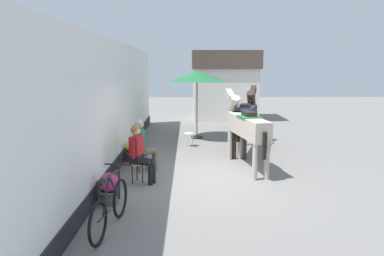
% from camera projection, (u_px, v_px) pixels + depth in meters
% --- Properties ---
extents(ground_plane, '(40.00, 40.00, 0.00)m').
position_uv_depth(ground_plane, '(203.00, 150.00, 11.55)').
color(ground_plane, slate).
extents(pub_facade_wall, '(0.34, 14.00, 3.40)m').
position_uv_depth(pub_facade_wall, '(116.00, 109.00, 9.78)').
color(pub_facade_wall, white).
rests_on(pub_facade_wall, ground_plane).
extents(distant_cottage, '(3.40, 2.60, 3.50)m').
position_uv_depth(distant_cottage, '(225.00, 84.00, 18.07)').
color(distant_cottage, silver).
rests_on(distant_cottage, ground_plane).
extents(seated_visitor_near, '(0.61, 0.49, 1.39)m').
position_uv_depth(seated_visitor_near, '(139.00, 151.00, 8.13)').
color(seated_visitor_near, gold).
rests_on(seated_visitor_near, ground_plane).
extents(seated_visitor_far, '(0.61, 0.49, 1.39)m').
position_uv_depth(seated_visitor_far, '(143.00, 142.00, 9.05)').
color(seated_visitor_far, black).
rests_on(seated_visitor_far, ground_plane).
extents(saddled_horse_near, '(0.87, 2.96, 2.06)m').
position_uv_depth(saddled_horse_near, '(246.00, 126.00, 9.35)').
color(saddled_horse_near, '#B2A899').
rests_on(saddled_horse_near, ground_plane).
extents(saddled_horse_far, '(1.23, 2.88, 2.06)m').
position_uv_depth(saddled_horse_far, '(246.00, 116.00, 11.22)').
color(saddled_horse_far, '#2D231E').
rests_on(saddled_horse_far, ground_plane).
extents(flower_planter_near, '(0.43, 0.43, 0.64)m').
position_uv_depth(flower_planter_near, '(109.00, 188.00, 6.96)').
color(flower_planter_near, '#4C4C51').
rests_on(flower_planter_near, ground_plane).
extents(flower_planter_far, '(0.43, 0.43, 0.64)m').
position_uv_depth(flower_planter_far, '(132.00, 150.00, 10.12)').
color(flower_planter_far, '#4C4C51').
rests_on(flower_planter_far, ground_plane).
extents(leaning_bicycle, '(0.50, 1.75, 1.02)m').
position_uv_depth(leaning_bicycle, '(110.00, 207.00, 5.83)').
color(leaning_bicycle, black).
rests_on(leaning_bicycle, ground_plane).
extents(cafe_parasol, '(2.10, 2.10, 2.58)m').
position_uv_depth(cafe_parasol, '(197.00, 76.00, 13.00)').
color(cafe_parasol, black).
rests_on(cafe_parasol, ground_plane).
extents(spare_stool_white, '(0.32, 0.32, 0.46)m').
position_uv_depth(spare_stool_white, '(189.00, 135.00, 11.99)').
color(spare_stool_white, white).
rests_on(spare_stool_white, ground_plane).
extents(satchel_bag, '(0.30, 0.21, 0.20)m').
position_uv_depth(satchel_bag, '(136.00, 161.00, 9.74)').
color(satchel_bag, maroon).
rests_on(satchel_bag, ground_plane).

